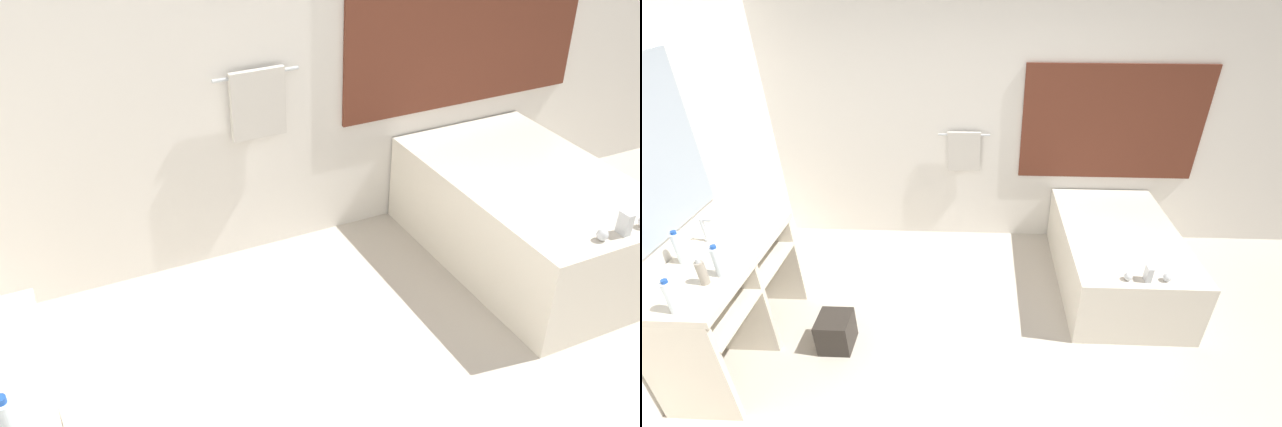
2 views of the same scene
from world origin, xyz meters
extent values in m
cube|color=white|center=(0.00, 2.23, 1.35)|extent=(7.40, 0.06, 2.70)
cube|color=brown|center=(1.10, 2.19, 1.27)|extent=(1.70, 0.02, 1.10)
cylinder|color=silver|center=(-0.30, 2.16, 1.15)|extent=(0.50, 0.02, 0.02)
cube|color=beige|center=(-0.30, 2.15, 0.98)|extent=(0.32, 0.04, 0.40)
cube|color=silver|center=(1.10, 1.41, 0.28)|extent=(0.98, 1.55, 0.57)
ellipsoid|color=white|center=(1.10, 1.41, 0.42)|extent=(0.71, 1.12, 0.30)
cube|color=silver|center=(1.10, 0.74, 0.63)|extent=(0.04, 0.07, 0.12)
sphere|color=silver|center=(0.96, 0.74, 0.60)|extent=(0.06, 0.06, 0.06)
cylinder|color=#1E4CA8|center=(-1.76, 0.29, 1.09)|extent=(0.03, 0.03, 0.02)
camera|label=1|loc=(-1.56, -1.33, 2.54)|focal=40.00mm
camera|label=2|loc=(-0.15, -1.78, 2.59)|focal=24.00mm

